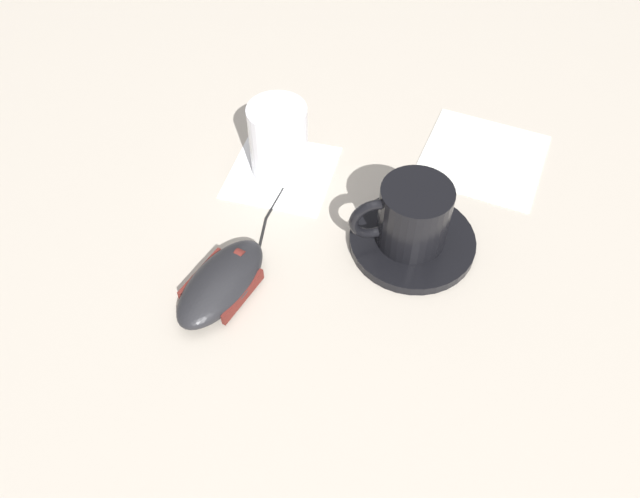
% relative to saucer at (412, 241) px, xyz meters
% --- Properties ---
extents(ground_plane, '(3.00, 3.00, 0.00)m').
position_rel_saucer_xyz_m(ground_plane, '(-0.07, -0.01, -0.01)').
color(ground_plane, '#B2A899').
extents(saucer, '(0.13, 0.13, 0.01)m').
position_rel_saucer_xyz_m(saucer, '(0.00, 0.00, 0.00)').
color(saucer, black).
rests_on(saucer, ground).
extents(coffee_cup, '(0.10, 0.07, 0.07)m').
position_rel_saucer_xyz_m(coffee_cup, '(-0.01, -0.00, 0.04)').
color(coffee_cup, black).
rests_on(coffee_cup, saucer).
extents(computer_mouse, '(0.08, 0.13, 0.03)m').
position_rel_saucer_xyz_m(computer_mouse, '(-0.17, -0.12, 0.01)').
color(computer_mouse, black).
rests_on(computer_mouse, ground).
extents(mouse_cable, '(0.04, 0.21, 0.00)m').
position_rel_saucer_xyz_m(mouse_cable, '(-0.16, 0.05, -0.00)').
color(mouse_cable, black).
rests_on(mouse_cable, ground).
extents(napkin_under_glass, '(0.12, 0.12, 0.00)m').
position_rel_saucer_xyz_m(napkin_under_glass, '(-0.17, 0.06, -0.00)').
color(napkin_under_glass, white).
rests_on(napkin_under_glass, ground).
extents(drinking_glass, '(0.07, 0.07, 0.09)m').
position_rel_saucer_xyz_m(drinking_glass, '(-0.17, 0.06, 0.04)').
color(drinking_glass, silver).
rests_on(drinking_glass, napkin_under_glass).
extents(napkin_spare, '(0.15, 0.15, 0.00)m').
position_rel_saucer_xyz_m(napkin_spare, '(0.05, 0.16, -0.00)').
color(napkin_spare, silver).
rests_on(napkin_spare, ground).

